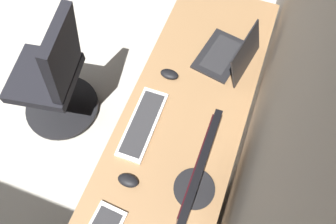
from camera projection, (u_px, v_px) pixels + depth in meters
wall_back at (296, 65)px, 1.21m from camera, size 4.45×0.10×2.60m
desk at (177, 139)px, 1.77m from camera, size 2.16×0.64×0.73m
drawer_pedestal at (163, 204)px, 1.92m from camera, size 0.40×0.51×0.69m
monitor_primary at (197, 175)px, 1.37m from camera, size 0.48×0.20×0.40m
laptop_leftmost at (230, 55)px, 1.87m from camera, size 0.38×0.34×0.22m
keyboard_spare at (143, 124)px, 1.72m from camera, size 0.42×0.14×0.02m
mouse_main at (169, 74)px, 1.86m from camera, size 0.06×0.10×0.03m
mouse_spare at (128, 180)px, 1.58m from camera, size 0.06×0.10×0.03m
office_chair at (55, 79)px, 2.18m from camera, size 0.56×0.58×0.97m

